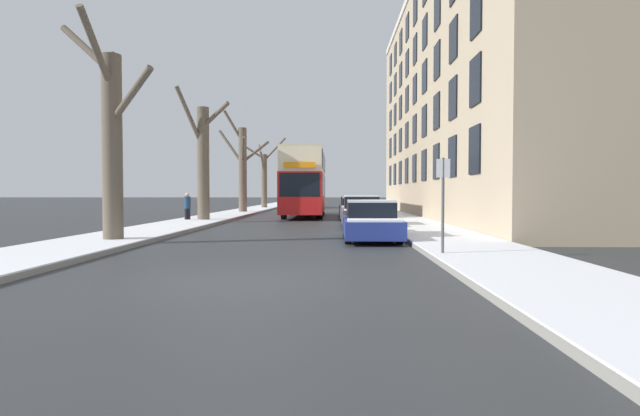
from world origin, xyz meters
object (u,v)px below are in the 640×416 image
object	(u,v)px
bare_tree_left_2	(242,166)
bare_tree_left_3	(264,176)
pedestrian_left_sidewalk	(187,206)
parked_car_1	(361,213)
parked_car_2	(355,209)
double_decker_bus	(305,180)
bare_tree_left_0	(111,136)
parked_car_3	(352,207)
street_sign_post	(443,201)
bare_tree_left_1	(203,159)
parked_car_0	(371,221)
oncoming_van	(308,195)

from	to	relation	value
bare_tree_left_2	bare_tree_left_3	size ratio (longest dim) A/B	1.10
pedestrian_left_sidewalk	parked_car_1	bearing A→B (deg)	-64.88
bare_tree_left_2	parked_car_1	bearing A→B (deg)	-61.38
parked_car_1	parked_car_2	distance (m)	5.99
double_decker_bus	bare_tree_left_0	bearing A→B (deg)	-105.80
parked_car_3	street_sign_post	world-z (taller)	street_sign_post
bare_tree_left_2	pedestrian_left_sidewalk	bearing A→B (deg)	-94.48
double_decker_bus	parked_car_2	xyz separation A→B (m)	(3.17, -4.06, -1.81)
bare_tree_left_2	bare_tree_left_0	bearing A→B (deg)	-89.76
parked_car_2	street_sign_post	xyz separation A→B (m)	(1.36, -16.87, 0.76)
bare_tree_left_1	double_decker_bus	world-z (taller)	bare_tree_left_1
bare_tree_left_3	bare_tree_left_2	bearing A→B (deg)	-90.61
bare_tree_left_0	pedestrian_left_sidewalk	distance (m)	11.57
bare_tree_left_2	parked_car_0	bearing A→B (deg)	-68.62
parked_car_1	oncoming_van	world-z (taller)	oncoming_van
bare_tree_left_1	parked_car_0	size ratio (longest dim) A/B	1.58
oncoming_van	pedestrian_left_sidewalk	size ratio (longest dim) A/B	3.42
bare_tree_left_2	oncoming_van	xyz separation A→B (m)	(4.21, 14.90, -2.33)
bare_tree_left_3	parked_car_0	xyz separation A→B (m)	(8.12, -32.09, -2.59)
bare_tree_left_1	double_decker_bus	distance (m)	8.10
double_decker_bus	parked_car_3	world-z (taller)	double_decker_bus
bare_tree_left_3	street_sign_post	distance (m)	38.26
bare_tree_left_0	bare_tree_left_2	distance (m)	22.61
oncoming_van	street_sign_post	world-z (taller)	street_sign_post
bare_tree_left_0	parked_car_2	size ratio (longest dim) A/B	1.71
parked_car_1	street_sign_post	bearing A→B (deg)	-82.90
bare_tree_left_3	parked_car_0	world-z (taller)	bare_tree_left_3
bare_tree_left_2	oncoming_van	world-z (taller)	bare_tree_left_2
parked_car_3	street_sign_post	size ratio (longest dim) A/B	1.68
pedestrian_left_sidewalk	parked_car_3	bearing A→B (deg)	-2.88
double_decker_bus	street_sign_post	world-z (taller)	double_decker_bus
parked_car_0	parked_car_3	distance (m)	17.26
double_decker_bus	parked_car_0	xyz separation A→B (m)	(3.17, -16.00, -1.82)
bare_tree_left_1	street_sign_post	world-z (taller)	bare_tree_left_1
bare_tree_left_0	street_sign_post	bearing A→B (deg)	-19.50
parked_car_0	parked_car_2	world-z (taller)	parked_car_2
bare_tree_left_0	double_decker_bus	bearing A→B (deg)	74.20
bare_tree_left_3	parked_car_3	xyz separation A→B (m)	(8.12, -14.83, -2.59)
oncoming_van	double_decker_bus	bearing A→B (deg)	-87.53
bare_tree_left_1	parked_car_1	xyz separation A→B (m)	(8.29, -3.85, -2.72)
bare_tree_left_1	double_decker_bus	size ratio (longest dim) A/B	0.71
parked_car_3	double_decker_bus	bearing A→B (deg)	-158.20
parked_car_0	pedestrian_left_sidewalk	bearing A→B (deg)	133.27
bare_tree_left_2	double_decker_bus	size ratio (longest dim) A/B	0.78
bare_tree_left_0	bare_tree_left_1	distance (m)	11.37
parked_car_3	oncoming_van	bearing A→B (deg)	102.17
double_decker_bus	pedestrian_left_sidewalk	size ratio (longest dim) A/B	6.32
bare_tree_left_0	parked_car_3	distance (m)	20.70
bare_tree_left_0	parked_car_3	world-z (taller)	bare_tree_left_0
bare_tree_left_3	double_decker_bus	size ratio (longest dim) A/B	0.71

